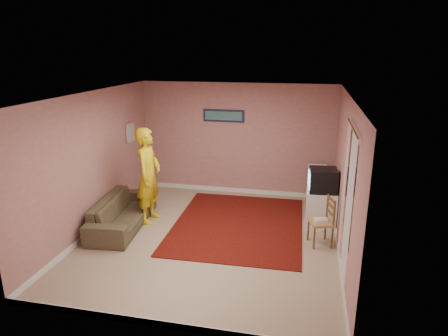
% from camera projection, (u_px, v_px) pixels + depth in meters
% --- Properties ---
extents(ground, '(5.00, 5.00, 0.00)m').
position_uv_depth(ground, '(211.00, 238.00, 7.30)').
color(ground, tan).
rests_on(ground, ground).
extents(wall_back, '(4.50, 0.02, 2.60)m').
position_uv_depth(wall_back, '(237.00, 139.00, 9.27)').
color(wall_back, '#BA7A7F').
rests_on(wall_back, ground).
extents(wall_front, '(4.50, 0.02, 2.60)m').
position_uv_depth(wall_front, '(158.00, 233.00, 4.59)').
color(wall_front, '#BA7A7F').
rests_on(wall_front, ground).
extents(wall_left, '(0.02, 5.00, 2.60)m').
position_uv_depth(wall_left, '(93.00, 163.00, 7.38)').
color(wall_left, '#BA7A7F').
rests_on(wall_left, ground).
extents(wall_right, '(0.02, 5.00, 2.60)m').
position_uv_depth(wall_right, '(345.00, 179.00, 6.47)').
color(wall_right, '#BA7A7F').
rests_on(wall_right, ground).
extents(ceiling, '(4.50, 5.00, 0.02)m').
position_uv_depth(ceiling, '(210.00, 95.00, 6.55)').
color(ceiling, silver).
rests_on(ceiling, wall_back).
extents(baseboard_back, '(4.50, 0.02, 0.10)m').
position_uv_depth(baseboard_back, '(236.00, 190.00, 9.62)').
color(baseboard_back, silver).
rests_on(baseboard_back, ground).
extents(baseboard_front, '(4.50, 0.02, 0.10)m').
position_uv_depth(baseboard_front, '(163.00, 324.00, 4.96)').
color(baseboard_front, silver).
rests_on(baseboard_front, ground).
extents(baseboard_left, '(0.02, 5.00, 0.10)m').
position_uv_depth(baseboard_left, '(99.00, 225.00, 7.74)').
color(baseboard_left, silver).
rests_on(baseboard_left, ground).
extents(baseboard_right, '(0.02, 5.00, 0.10)m').
position_uv_depth(baseboard_right, '(338.00, 248.00, 6.84)').
color(baseboard_right, silver).
rests_on(baseboard_right, ground).
extents(window, '(0.01, 1.10, 1.50)m').
position_uv_depth(window, '(350.00, 189.00, 5.59)').
color(window, black).
rests_on(window, wall_right).
extents(curtain_sheer, '(0.01, 0.75, 2.10)m').
position_uv_depth(curtain_sheer, '(349.00, 206.00, 5.51)').
color(curtain_sheer, silver).
rests_on(curtain_sheer, wall_right).
extents(curtain_floral, '(0.01, 0.35, 2.10)m').
position_uv_depth(curtain_floral, '(344.00, 189.00, 6.17)').
color(curtain_floral, '#EFE2CC').
rests_on(curtain_floral, wall_right).
extents(curtain_rod, '(0.02, 1.40, 0.02)m').
position_uv_depth(curtain_rod, '(353.00, 127.00, 5.35)').
color(curtain_rod, brown).
rests_on(curtain_rod, wall_right).
extents(picture_back, '(0.95, 0.04, 0.28)m').
position_uv_depth(picture_back, '(224.00, 116.00, 9.14)').
color(picture_back, '#15173A').
rests_on(picture_back, wall_back).
extents(picture_left, '(0.04, 0.38, 0.42)m').
position_uv_depth(picture_left, '(131.00, 133.00, 8.80)').
color(picture_left, tan).
rests_on(picture_left, wall_left).
extents(area_rug, '(2.55, 3.15, 0.02)m').
position_uv_depth(area_rug, '(238.00, 224.00, 7.86)').
color(area_rug, '#320705').
rests_on(area_rug, ground).
extents(tv_cabinet, '(0.57, 0.52, 0.73)m').
position_uv_depth(tv_cabinet, '(321.00, 209.00, 7.69)').
color(tv_cabinet, white).
rests_on(tv_cabinet, ground).
extents(crt_tv, '(0.55, 0.50, 0.44)m').
position_uv_depth(crt_tv, '(323.00, 180.00, 7.52)').
color(crt_tv, black).
rests_on(crt_tv, tv_cabinet).
extents(chair_a, '(0.42, 0.41, 0.47)m').
position_uv_depth(chair_a, '(316.00, 180.00, 8.83)').
color(chair_a, tan).
rests_on(chair_a, ground).
extents(dvd_player, '(0.35, 0.26, 0.06)m').
position_uv_depth(dvd_player, '(316.00, 183.00, 8.85)').
color(dvd_player, '#B6B7BB').
rests_on(dvd_player, chair_a).
extents(blue_throw, '(0.40, 0.05, 0.42)m').
position_uv_depth(blue_throw, '(317.00, 173.00, 8.78)').
color(blue_throw, '#87B5DD').
rests_on(blue_throw, chair_a).
extents(chair_b, '(0.48, 0.49, 0.47)m').
position_uv_depth(chair_b, '(321.00, 216.00, 6.93)').
color(chair_b, tan).
rests_on(chair_b, ground).
extents(game_console, '(0.24, 0.21, 0.04)m').
position_uv_depth(game_console, '(321.00, 220.00, 6.95)').
color(game_console, white).
rests_on(game_console, chair_b).
extents(sofa, '(0.98, 2.07, 0.58)m').
position_uv_depth(sofa, '(123.00, 212.00, 7.71)').
color(sofa, brown).
rests_on(sofa, ground).
extents(person, '(0.45, 0.69, 1.90)m').
position_uv_depth(person, '(149.00, 176.00, 7.79)').
color(person, gold).
rests_on(person, ground).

